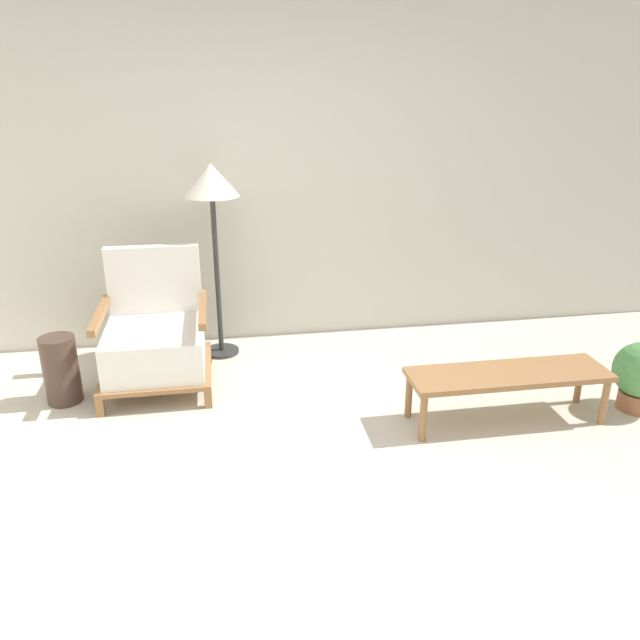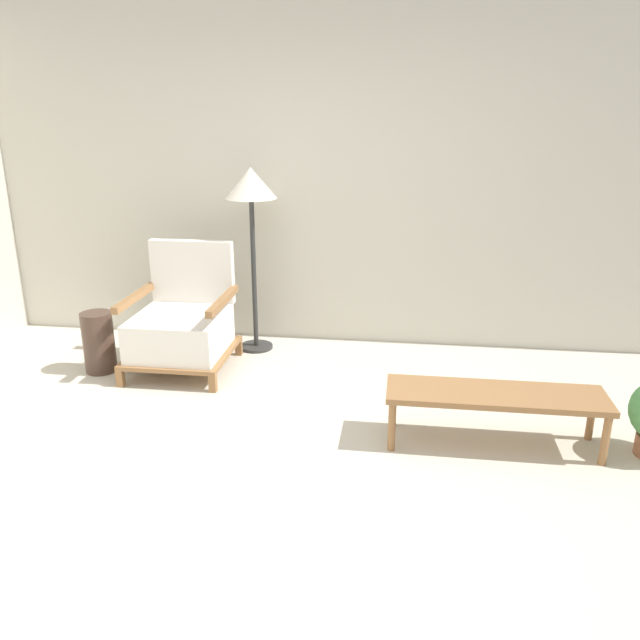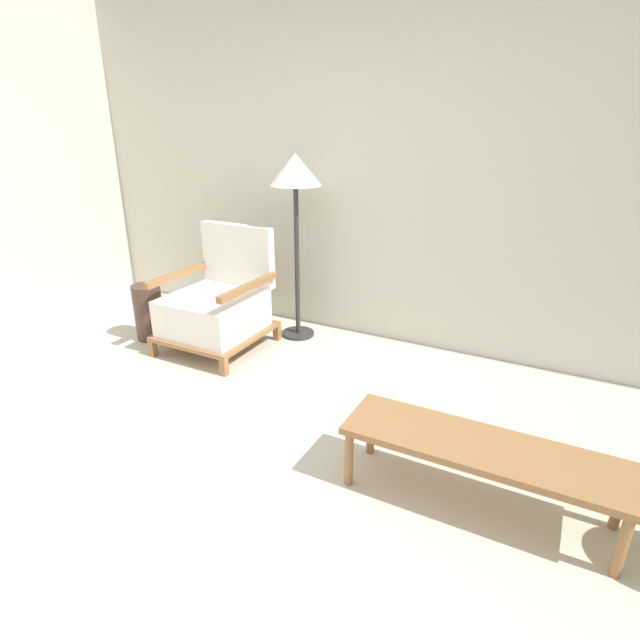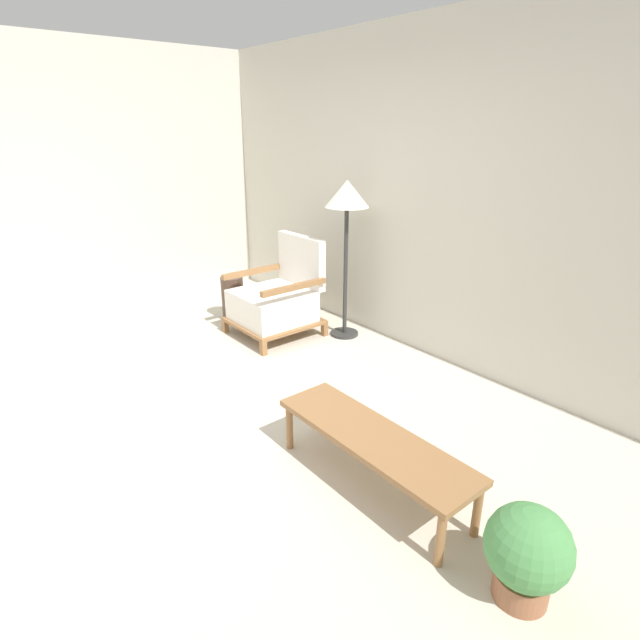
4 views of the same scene
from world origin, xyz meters
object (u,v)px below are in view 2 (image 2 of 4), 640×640
(armchair, at_px, (182,325))
(floor_lamp, at_px, (251,195))
(vase, at_px, (99,342))
(coffee_table, at_px, (495,398))

(armchair, distance_m, floor_lamp, 1.12)
(armchair, height_order, floor_lamp, floor_lamp)
(vase, bearing_deg, armchair, 13.12)
(armchair, relative_size, floor_lamp, 0.63)
(floor_lamp, xyz_separation_m, coffee_table, (1.73, -1.34, -0.95))
(floor_lamp, relative_size, vase, 3.19)
(floor_lamp, xyz_separation_m, vase, (-1.05, -0.62, -1.02))
(armchair, relative_size, vase, 2.02)
(coffee_table, relative_size, vase, 2.72)
(coffee_table, bearing_deg, floor_lamp, 142.14)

